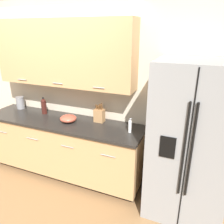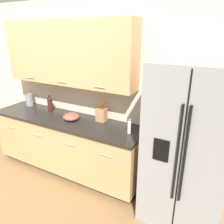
{
  "view_description": "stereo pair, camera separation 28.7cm",
  "coord_description": "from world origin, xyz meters",
  "px_view_note": "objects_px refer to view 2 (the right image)",
  "views": [
    {
      "loc": [
        2.0,
        -1.58,
        2.18
      ],
      "look_at": [
        0.98,
        0.9,
        1.17
      ],
      "focal_mm": 35.0,
      "sensor_mm": 36.0,
      "label": 1
    },
    {
      "loc": [
        2.26,
        -1.45,
        2.18
      ],
      "look_at": [
        0.98,
        0.9,
        1.17
      ],
      "focal_mm": 35.0,
      "sensor_mm": 36.0,
      "label": 2
    }
  ],
  "objects_px": {
    "refrigerator": "(187,147)",
    "knife_block": "(101,115)",
    "soap_dispenser": "(129,127)",
    "wine_bottle": "(50,104)",
    "mixing_bowl": "(71,117)",
    "steel_canister": "(29,100)"
  },
  "relations": [
    {
      "from": "steel_canister",
      "to": "mixing_bowl",
      "type": "height_order",
      "value": "steel_canister"
    },
    {
      "from": "knife_block",
      "to": "soap_dispenser",
      "type": "bearing_deg",
      "value": -18.11
    },
    {
      "from": "refrigerator",
      "to": "steel_canister",
      "type": "bearing_deg",
      "value": 175.06
    },
    {
      "from": "refrigerator",
      "to": "knife_block",
      "type": "height_order",
      "value": "refrigerator"
    },
    {
      "from": "wine_bottle",
      "to": "soap_dispenser",
      "type": "xyz_separation_m",
      "value": [
        1.48,
        -0.13,
        -0.04
      ]
    },
    {
      "from": "steel_canister",
      "to": "mixing_bowl",
      "type": "relative_size",
      "value": 0.9
    },
    {
      "from": "steel_canister",
      "to": "mixing_bowl",
      "type": "distance_m",
      "value": 1.09
    },
    {
      "from": "knife_block",
      "to": "mixing_bowl",
      "type": "relative_size",
      "value": 1.17
    },
    {
      "from": "soap_dispenser",
      "to": "mixing_bowl",
      "type": "xyz_separation_m",
      "value": [
        -0.94,
        -0.01,
        -0.03
      ]
    },
    {
      "from": "refrigerator",
      "to": "soap_dispenser",
      "type": "bearing_deg",
      "value": 175.1
    },
    {
      "from": "mixing_bowl",
      "to": "wine_bottle",
      "type": "bearing_deg",
      "value": 165.49
    },
    {
      "from": "knife_block",
      "to": "soap_dispenser",
      "type": "height_order",
      "value": "knife_block"
    },
    {
      "from": "knife_block",
      "to": "mixing_bowl",
      "type": "height_order",
      "value": "knife_block"
    },
    {
      "from": "refrigerator",
      "to": "mixing_bowl",
      "type": "relative_size",
      "value": 7.85
    },
    {
      "from": "knife_block",
      "to": "mixing_bowl",
      "type": "distance_m",
      "value": 0.46
    },
    {
      "from": "soap_dispenser",
      "to": "wine_bottle",
      "type": "bearing_deg",
      "value": 175.0
    },
    {
      "from": "refrigerator",
      "to": "knife_block",
      "type": "bearing_deg",
      "value": 169.52
    },
    {
      "from": "mixing_bowl",
      "to": "soap_dispenser",
      "type": "bearing_deg",
      "value": 0.64
    },
    {
      "from": "soap_dispenser",
      "to": "knife_block",
      "type": "bearing_deg",
      "value": 161.89
    },
    {
      "from": "refrigerator",
      "to": "wine_bottle",
      "type": "xyz_separation_m",
      "value": [
        -2.23,
        0.19,
        0.1
      ]
    },
    {
      "from": "knife_block",
      "to": "soap_dispenser",
      "type": "distance_m",
      "value": 0.55
    },
    {
      "from": "soap_dispenser",
      "to": "steel_canister",
      "type": "bearing_deg",
      "value": 175.04
    }
  ]
}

